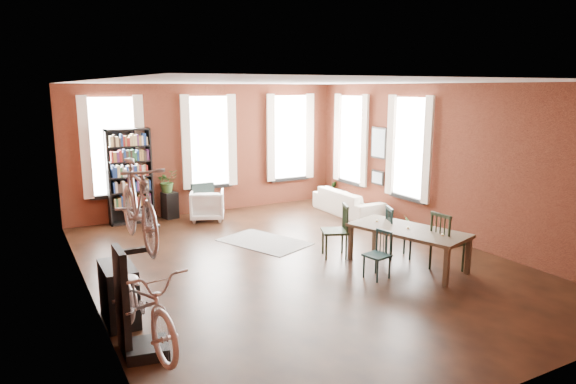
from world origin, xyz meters
TOP-DOWN VIEW (x-y plane):
  - room at (0.25, 0.62)m, footprint 9.00×9.04m
  - dining_table at (1.59, -1.10)m, footprint 1.49×2.22m
  - dining_chair_a at (0.78, -1.28)m, footprint 0.43×0.43m
  - dining_chair_b at (0.78, -0.03)m, footprint 0.60×0.60m
  - dining_chair_c at (2.07, -1.58)m, footprint 0.50×0.50m
  - dining_chair_d at (1.81, -0.61)m, footprint 0.58×0.58m
  - bookshelf at (-2.00, 4.30)m, footprint 1.00×0.32m
  - white_armchair at (-0.36, 3.71)m, footprint 0.99×0.96m
  - cream_sofa at (2.95, 2.60)m, footprint 0.61×2.08m
  - striped_rug at (0.03, 1.42)m, footprint 1.69×2.06m
  - bike_trainer at (-3.18, -1.97)m, footprint 0.56×0.56m
  - bike_wall_rack at (-3.40, -1.80)m, footprint 0.16×0.60m
  - console_table at (-3.28, -0.90)m, footprint 0.40×0.80m
  - plant_stand at (-1.09, 4.30)m, footprint 0.38×0.38m
  - plant_by_sofa at (3.37, 3.99)m, footprint 0.39×0.61m
  - plant_small at (2.99, 0.47)m, footprint 0.45×0.44m
  - bicycle_floor at (-3.19, -1.95)m, footprint 0.81×1.11m
  - bicycle_hung at (-3.15, -1.80)m, footprint 0.47×1.00m
  - plant_on_stand at (-1.13, 4.33)m, footprint 0.63×0.66m

SIDE VIEW (x-z plane):
  - striped_rug at x=0.03m, z-range 0.00..0.01m
  - bike_trainer at x=-3.18m, z-range 0.00..0.14m
  - plant_small at x=2.99m, z-range 0.00..0.15m
  - plant_by_sofa at x=3.37m, z-range 0.00..0.26m
  - plant_stand at x=-1.09m, z-range 0.00..0.64m
  - dining_table at x=1.59m, z-range 0.00..0.69m
  - white_armchair at x=-0.36m, z-range 0.00..0.79m
  - dining_chair_a at x=0.78m, z-range 0.00..0.79m
  - console_table at x=-3.28m, z-range 0.00..0.80m
  - cream_sofa at x=2.95m, z-range 0.00..0.81m
  - dining_chair_d at x=1.81m, z-range 0.00..0.95m
  - dining_chair_b at x=0.78m, z-range 0.00..0.99m
  - dining_chair_c at x=2.07m, z-range 0.00..1.03m
  - bike_wall_rack at x=-3.40m, z-range 0.00..1.30m
  - plant_on_stand at x=-1.13m, z-range 0.64..1.06m
  - bookshelf at x=-2.00m, z-range 0.00..2.20m
  - bicycle_floor at x=-3.19m, z-range 0.14..2.09m
  - bicycle_hung at x=-3.15m, z-range 1.30..2.96m
  - room at x=0.25m, z-range 0.53..3.75m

